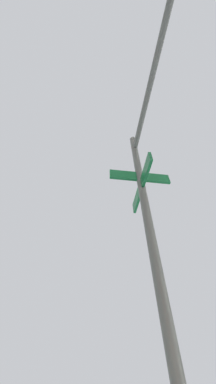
{
  "coord_description": "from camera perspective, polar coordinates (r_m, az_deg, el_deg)",
  "views": [
    {
      "loc": [
        -5.2,
        -5.69,
        1.64
      ],
      "look_at": [
        -6.4,
        -7.29,
        3.76
      ],
      "focal_mm": 18.45,
      "sensor_mm": 36.0,
      "label": 1
    }
  ],
  "objects": [
    {
      "name": "traffic_signal_near",
      "position": [
        2.45,
        17.07,
        21.81
      ],
      "size": [
        1.93,
        2.98,
        5.44
      ],
      "color": "#474C47",
      "rests_on": "ground_plane"
    }
  ]
}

